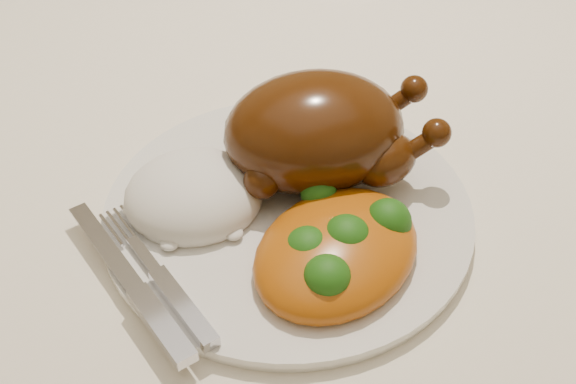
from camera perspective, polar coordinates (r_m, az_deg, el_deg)
dining_table at (r=0.87m, az=-2.14°, el=2.44°), size 1.60×0.90×0.76m
tablecloth at (r=0.83m, az=-2.27°, el=6.31°), size 1.73×1.03×0.18m
dinner_plate at (r=0.65m, az=0.00°, el=-1.70°), size 0.39×0.39×0.01m
roast_chicken at (r=0.65m, az=2.28°, el=4.34°), size 0.20×0.16×0.09m
rice_mound at (r=0.65m, az=-6.72°, el=-0.31°), size 0.14×0.14×0.06m
mac_and_cheese at (r=0.60m, az=3.79°, el=-3.87°), size 0.17×0.15×0.06m
cutlery at (r=0.59m, az=-9.48°, el=-7.10°), size 0.04×0.18×0.01m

